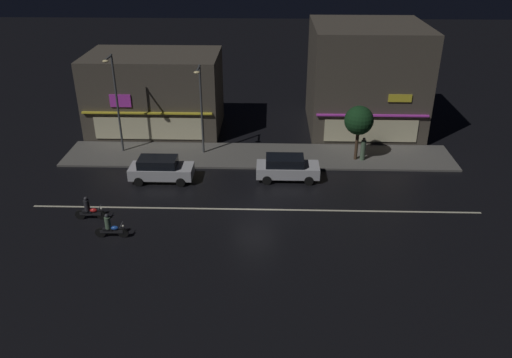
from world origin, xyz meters
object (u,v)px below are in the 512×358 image
parked_car_near_kerb (287,167)px  motorcycle_following (89,210)px  streetlamp_west (116,97)px  pedestrian_on_sidewalk (363,150)px  streetlamp_mid (201,103)px  parked_car_trailing (161,169)px  motorcycle_lead (110,228)px  traffic_cone (185,169)px

parked_car_near_kerb → motorcycle_following: bearing=25.8°
streetlamp_west → motorcycle_following: size_ratio=3.93×
pedestrian_on_sidewalk → parked_car_near_kerb: bearing=104.5°
streetlamp_west → streetlamp_mid: size_ratio=1.10×
streetlamp_mid → parked_car_near_kerb: 8.05m
streetlamp_west → parked_car_near_kerb: size_ratio=1.73×
parked_car_trailing → pedestrian_on_sidewalk: bearing=-166.1°
streetlamp_mid → streetlamp_west: bearing=178.6°
streetlamp_mid → motorcycle_following: bearing=-120.4°
motorcycle_following → motorcycle_lead: bearing=127.4°
pedestrian_on_sidewalk → motorcycle_lead: (-15.78, -10.72, -0.32)m
pedestrian_on_sidewalk → motorcycle_following: size_ratio=0.92×
streetlamp_west → motorcycle_following: streetlamp_west is taller
streetlamp_west → parked_car_near_kerb: (12.53, -3.99, -3.65)m
streetlamp_mid → pedestrian_on_sidewalk: bearing=-3.7°
pedestrian_on_sidewalk → motorcycle_following: bearing=102.7°
motorcycle_lead → traffic_cone: 8.98m
pedestrian_on_sidewalk → parked_car_trailing: 14.77m
pedestrian_on_sidewalk → parked_car_near_kerb: (-5.69, -3.07, -0.08)m
streetlamp_mid → motorcycle_following: streetlamp_mid is taller
streetlamp_mid → pedestrian_on_sidewalk: size_ratio=3.86×
motorcycle_lead → streetlamp_west: bearing=-84.4°
parked_car_near_kerb → streetlamp_mid: bearing=-31.5°
motorcycle_lead → motorcycle_following: (-1.80, 1.90, 0.00)m
streetlamp_west → traffic_cone: (5.34, -3.16, -4.24)m
parked_car_near_kerb → traffic_cone: parked_car_near_kerb is taller
parked_car_trailing → motorcycle_lead: (-1.45, -7.17, -0.24)m
parked_car_near_kerb → parked_car_trailing: (-8.65, -0.48, 0.00)m
pedestrian_on_sidewalk → motorcycle_lead: 19.08m
motorcycle_following → streetlamp_mid: bearing=-126.5°
pedestrian_on_sidewalk → parked_car_near_kerb: 6.46m
pedestrian_on_sidewalk → parked_car_trailing: pedestrian_on_sidewalk is taller
motorcycle_lead → motorcycle_following: size_ratio=1.00×
streetlamp_west → parked_car_trailing: size_ratio=1.73×
parked_car_near_kerb → motorcycle_following: (-11.89, -5.75, -0.24)m
motorcycle_following → traffic_cone: 8.10m
streetlamp_west → motorcycle_lead: 12.52m
streetlamp_mid → traffic_cone: 4.99m
streetlamp_west → parked_car_trailing: streetlamp_west is taller
motorcycle_lead → motorcycle_following: bearing=-52.8°
traffic_cone → streetlamp_west: bearing=149.4°
parked_car_trailing → motorcycle_following: bearing=58.3°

